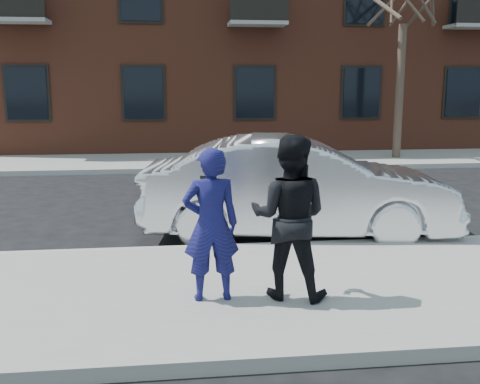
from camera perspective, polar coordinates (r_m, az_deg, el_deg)
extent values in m
plane|color=black|center=(7.49, 15.25, -9.11)|extent=(100.00, 100.00, 0.00)
cube|color=gray|center=(7.25, 16.02, -9.20)|extent=(50.00, 3.50, 0.15)
cube|color=#999691|center=(8.85, 11.54, -5.31)|extent=(50.00, 0.10, 0.15)
cube|color=gray|center=(18.13, 1.94, 3.21)|extent=(50.00, 3.50, 0.15)
cube|color=#999691|center=(16.37, 2.90, 2.36)|extent=(50.00, 0.10, 0.15)
cube|color=brown|center=(25.20, 4.33, 18.88)|extent=(24.00, 10.00, 12.00)
cube|color=black|center=(20.02, -20.86, 9.35)|extent=(1.30, 0.06, 1.70)
cube|color=black|center=(20.54, 12.23, 9.83)|extent=(1.30, 0.06, 1.70)
cylinder|color=#34291F|center=(18.94, 15.89, 9.74)|extent=(0.26, 0.26, 4.20)
imported|color=silver|center=(9.28, 5.82, 0.43)|extent=(5.25, 2.42, 1.67)
imported|color=navy|center=(6.15, -2.98, -3.34)|extent=(0.65, 0.44, 1.71)
cube|color=black|center=(6.26, -3.72, 1.23)|extent=(0.08, 0.13, 0.08)
imported|color=black|center=(6.24, 5.03, -2.55)|extent=(1.08, 0.96, 1.84)
cube|color=black|center=(6.39, 3.96, -0.30)|extent=(0.09, 0.15, 0.06)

